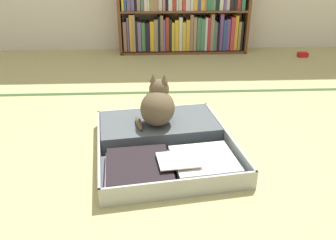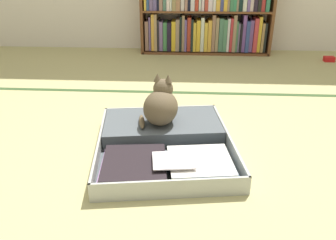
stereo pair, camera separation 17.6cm
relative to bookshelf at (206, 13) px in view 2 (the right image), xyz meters
name	(u,v)px [view 2 (the right image)]	position (x,y,z in m)	size (l,w,h in m)	color
ground_plane	(172,158)	(-0.25, -2.25, -0.43)	(10.00, 10.00, 0.00)	tan
tatami_border	(178,92)	(-0.25, -1.28, -0.43)	(4.80, 0.05, 0.00)	#344F28
bookshelf	(206,13)	(0.00, 0.00, 0.00)	(1.40, 0.26, 0.90)	brown
open_suitcase	(164,141)	(-0.30, -2.14, -0.39)	(0.81, 0.90, 0.10)	#B1B4AC
black_cat	(161,105)	(-0.33, -2.02, -0.22)	(0.26, 0.27, 0.28)	brown
small_red_pouch	(329,59)	(1.26, -0.29, -0.40)	(0.10, 0.07, 0.05)	red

